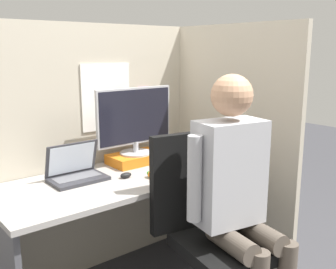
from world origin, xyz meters
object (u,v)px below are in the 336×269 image
(paper_box, at_px, (136,158))
(laptop, at_px, (76,173))
(office_chair, at_px, (210,227))
(monitor, at_px, (135,120))
(coffee_mug, at_px, (172,148))
(person, at_px, (238,189))
(stapler, at_px, (190,151))
(carrot_toy, at_px, (156,176))

(paper_box, distance_m, laptop, 0.47)
(office_chair, bearing_deg, monitor, 88.10)
(laptop, relative_size, coffee_mug, 3.50)
(monitor, relative_size, coffee_mug, 6.27)
(laptop, bearing_deg, person, -59.63)
(paper_box, bearing_deg, monitor, 90.00)
(office_chair, bearing_deg, stapler, 55.84)
(stapler, bearing_deg, monitor, 170.68)
(monitor, height_order, office_chair, monitor)
(monitor, height_order, laptop, monitor)
(paper_box, distance_m, stapler, 0.43)
(stapler, bearing_deg, laptop, -179.71)
(person, bearing_deg, coffee_mug, 69.86)
(office_chair, relative_size, person, 0.76)
(carrot_toy, height_order, office_chair, office_chair)
(person, xyz_separation_m, coffee_mug, (0.33, 0.89, -0.02))
(office_chair, distance_m, coffee_mug, 0.86)
(laptop, bearing_deg, monitor, 8.97)
(paper_box, height_order, office_chair, office_chair)
(paper_box, xyz_separation_m, coffee_mug, (0.33, 0.02, 0.01))
(person, bearing_deg, carrot_toy, 102.72)
(monitor, relative_size, carrot_toy, 4.00)
(carrot_toy, bearing_deg, stapler, 29.40)
(person, distance_m, coffee_mug, 0.95)
(carrot_toy, distance_m, person, 0.52)
(paper_box, xyz_separation_m, office_chair, (-0.02, -0.72, -0.22))
(paper_box, relative_size, laptop, 1.13)
(office_chair, bearing_deg, carrot_toy, 103.59)
(stapler, bearing_deg, paper_box, 171.05)
(laptop, xyz_separation_m, coffee_mug, (0.80, 0.09, 0.00))
(laptop, xyz_separation_m, person, (0.47, -0.80, 0.02))
(person, bearing_deg, paper_box, 90.29)
(laptop, distance_m, office_chair, 0.82)
(coffee_mug, bearing_deg, monitor, -177.07)
(paper_box, height_order, stapler, paper_box)
(laptop, height_order, office_chair, office_chair)
(laptop, relative_size, office_chair, 0.30)
(laptop, height_order, stapler, laptop)
(laptop, distance_m, stapler, 0.89)
(stapler, relative_size, coffee_mug, 1.75)
(person, bearing_deg, laptop, 120.37)
(office_chair, bearing_deg, person, -79.37)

